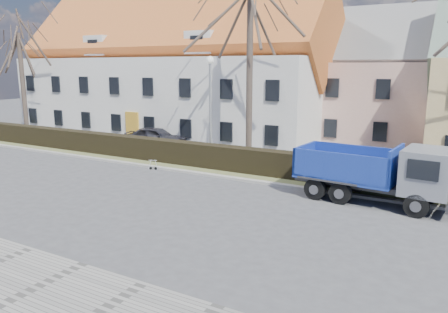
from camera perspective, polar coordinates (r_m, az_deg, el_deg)
The scene contains 13 objects.
ground at distance 17.65m, azimuth -3.32°, elevation -6.68°, with size 120.00×120.00×0.00m, color #3F3F41.
sidewalk_near at distance 12.03m, azimuth -26.96°, elevation -16.99°, with size 80.00×5.00×0.08m, color gray.
curb_far at distance 21.47m, azimuth 3.36°, elevation -3.15°, with size 80.00×0.30×0.12m, color gray.
grass_strip at distance 22.88m, azimuth 5.14°, elevation -2.27°, with size 80.00×3.00×0.10m, color #545B33.
hedge at distance 22.56m, azimuth 4.95°, elevation -0.90°, with size 60.00×0.90×1.30m, color black.
building_white at distance 37.32m, azimuth -6.91°, elevation 10.39°, with size 26.80×10.80×9.50m, color silver, non-canonical shape.
building_pink at distance 34.45m, azimuth 21.22°, elevation 8.34°, with size 10.80×8.80×8.00m, color #CC9E90, non-canonical shape.
tree_0 at distance 38.44m, azimuth -24.89°, elevation 9.74°, with size 7.20×7.20×9.90m, color #3D322A, non-canonical shape.
tree_1 at distance 25.15m, azimuth 3.38°, elevation 13.44°, with size 9.20×9.20×12.65m, color #3D322A, non-canonical shape.
dump_truck at distance 19.05m, azimuth 18.10°, elevation -1.87°, with size 6.39×2.37×2.56m, color navy, non-canonical shape.
streetlight at distance 24.76m, azimuth -1.80°, elevation 5.99°, with size 0.48×0.48×6.18m, color #9A9C9E, non-canonical shape.
cart_frame at distance 24.23m, azimuth -9.68°, elevation -0.99°, with size 0.67×0.38×0.61m, color silver, non-canonical shape.
parked_car_a at distance 30.56m, azimuth -8.89°, elevation 2.50°, with size 1.74×4.33×1.48m, color #27262E.
Camera 1 is at (9.14, -14.03, 5.56)m, focal length 35.00 mm.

